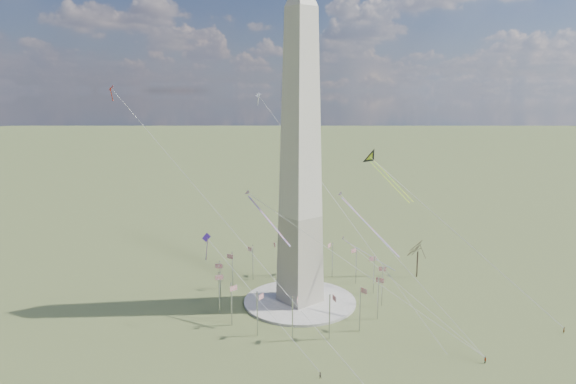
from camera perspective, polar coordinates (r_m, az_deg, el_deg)
ground at (r=169.07m, az=1.33°, el=-12.16°), size 2000.00×2000.00×0.00m
plaza at (r=168.91m, az=1.33°, el=-12.03°), size 36.00×36.00×0.80m
washington_monument at (r=156.40m, az=1.40°, el=4.19°), size 15.56×15.56×100.00m
flagpole_ring at (r=166.32m, az=1.34°, el=-9.86°), size 54.40×54.40×13.00m
tree_near at (r=193.08m, az=14.24°, el=-6.23°), size 8.29×8.29×14.50m
person_east at (r=168.18m, az=28.31°, el=-13.37°), size 0.77×0.66×1.79m
person_west at (r=129.28m, az=3.57°, el=-19.65°), size 0.93×0.88×1.51m
person_centre at (r=143.62m, az=21.06°, el=-17.02°), size 1.09×0.61×1.76m
kite_delta_black at (r=185.87m, az=9.39°, el=3.54°), size 7.59×20.41×16.98m
kite_diamond_purple at (r=149.29m, az=-9.04°, el=-5.36°), size 1.61×2.72×8.33m
kite_streamer_left at (r=161.99m, az=7.90°, el=-2.50°), size 2.83×24.31×16.68m
kite_streamer_mid at (r=151.66m, az=-2.90°, el=-2.20°), size 2.33×19.72×13.53m
kite_streamer_right at (r=189.79m, az=8.21°, el=-6.43°), size 16.88×12.88×13.78m
kite_small_red at (r=166.90m, az=-19.05°, el=10.72°), size 1.59×2.30×4.79m
kite_small_white at (r=196.45m, az=-3.33°, el=10.58°), size 1.36×2.23×5.12m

